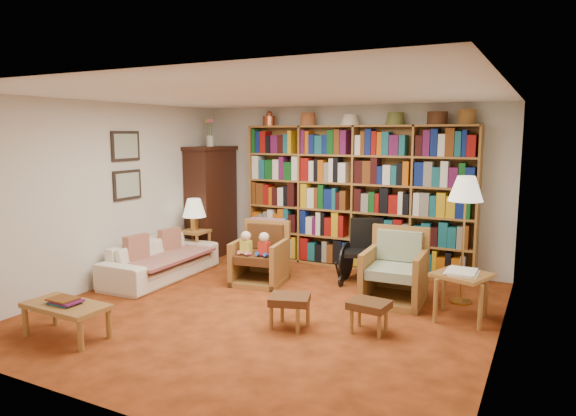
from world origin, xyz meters
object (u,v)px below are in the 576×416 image
Objects in this scene: armchair_sage at (396,273)px; wheelchair at (362,254)px; armchair_leather at (263,257)px; side_table_papers at (462,280)px; floor_lamp at (466,194)px; coffee_table at (66,308)px; footstool_a at (290,302)px; side_table_lamp at (195,239)px; sofa at (161,259)px; footstool_b at (369,307)px.

armchair_sage is 1.02× the size of wheelchair.
armchair_leather is 2.74m from side_table_papers.
floor_lamp reaches higher than coffee_table.
wheelchair is at bearing 86.66° from footstool_a.
wheelchair reaches higher than side_table_lamp.
sofa is 1.20× the size of floor_lamp.
footstool_b is at bearing 29.66° from coffee_table.
armchair_sage is 3.81m from coffee_table.
wheelchair is 1.74m from side_table_papers.
side_table_lamp is 4.27m from side_table_papers.
side_table_lamp is 0.60× the size of armchair_sage.
footstool_a is at bearing -161.60° from footstool_b.
side_table_lamp is 1.54m from armchair_leather.
sofa is 4.25m from floor_lamp.
floor_lamp is (1.39, -0.30, 0.95)m from wheelchair.
wheelchair is 2.08× the size of footstool_b.
footstool_a is (-0.76, -1.43, -0.05)m from armchair_sage.
sofa is at bearing -170.10° from armchair_sage.
side_table_papers is at bearing -21.72° from armchair_sage.
armchair_leather is 1.89m from armchair_sage.
floor_lamp is at bearing 7.10° from armchair_leather.
footstool_a is at bearing -118.04° from armchair_sage.
floor_lamp reaches higher than side_table_papers.
side_table_lamp is 1.26× the size of footstool_b.
wheelchair is 1.71m from floor_lamp.
armchair_leather is (1.49, -0.40, -0.05)m from side_table_lamp.
floor_lamp reaches higher than armchair_sage.
footstool_a reaches higher than footstool_b.
floor_lamp is at bearing 20.40° from armchair_sage.
wheelchair is at bearing 58.29° from coffee_table.
side_table_lamp is 0.59× the size of coffee_table.
sofa is at bearing -168.09° from floor_lamp.
armchair_leather is 2.84m from floor_lamp.
floor_lamp is at bearing -1.03° from side_table_lamp.
footstool_b is (0.68, -1.74, -0.13)m from wheelchair.
armchair_leather is 0.95× the size of coffee_table.
coffee_table is at bearing -121.71° from wheelchair.
armchair_leather is 0.55× the size of floor_lamp.
side_table_papers is at bearing -81.46° from floor_lamp.
armchair_sage reaches higher than coffee_table.
floor_lamp reaches higher than side_table_lamp.
sofa is 2.08× the size of coffee_table.
armchair_sage is 1.00× the size of coffee_table.
sofa is 3.70× the size of footstool_a.
sofa is 2.12× the size of wheelchair.
coffee_table is (-3.51, -2.38, -0.15)m from side_table_papers.
floor_lamp is 1.09m from side_table_papers.
side_table_papers is 0.76× the size of coffee_table.
sofa is 2.88m from wheelchair.
sofa is 2.22m from coffee_table.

